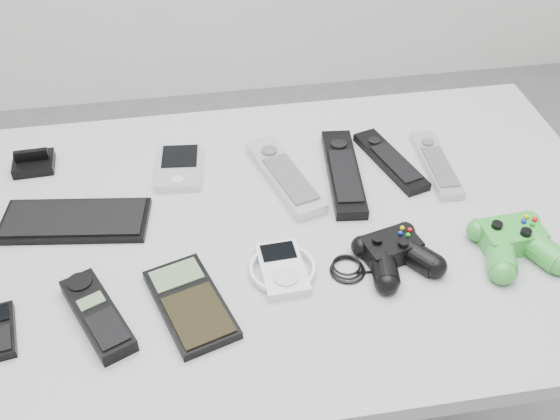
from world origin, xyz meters
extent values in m
cube|color=gray|center=(-0.01, 0.01, 0.77)|extent=(1.17, 0.75, 0.03)
cylinder|color=black|center=(-0.54, 0.33, 0.37)|extent=(0.04, 0.04, 0.75)
cylinder|color=black|center=(0.52, 0.33, 0.37)|extent=(0.04, 0.04, 0.75)
cube|color=black|center=(-0.36, 0.07, 0.79)|extent=(0.26, 0.14, 0.02)
cube|color=black|center=(-0.45, 0.24, 0.80)|extent=(0.08, 0.07, 0.04)
cube|color=silver|center=(-0.18, 0.18, 0.79)|extent=(0.09, 0.13, 0.02)
cube|color=silver|center=(0.01, 0.12, 0.79)|extent=(0.12, 0.24, 0.03)
cube|color=black|center=(0.11, 0.12, 0.79)|extent=(0.08, 0.25, 0.02)
cube|color=black|center=(0.21, 0.14, 0.79)|extent=(0.10, 0.20, 0.02)
cube|color=#B0B0B7|center=(0.29, 0.12, 0.79)|extent=(0.05, 0.20, 0.02)
cube|color=black|center=(-0.32, -0.15, 0.79)|extent=(0.12, 0.17, 0.03)
cube|color=black|center=(-0.18, -0.15, 0.79)|extent=(0.14, 0.20, 0.02)
cube|color=silver|center=(-0.04, -0.10, 0.79)|extent=(0.11, 0.12, 0.02)
camera|label=1|loc=(-0.16, -0.80, 1.53)|focal=42.00mm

